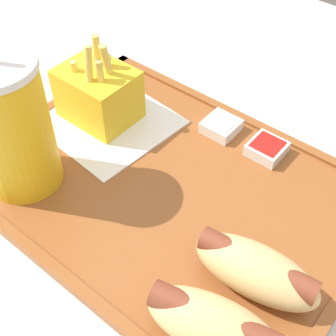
{
  "coord_description": "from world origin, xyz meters",
  "views": [
    {
      "loc": [
        -0.22,
        0.3,
        1.17
      ],
      "look_at": [
        0.0,
        0.03,
        0.81
      ],
      "focal_mm": 50.0,
      "sensor_mm": 36.0,
      "label": 1
    }
  ],
  "objects_px": {
    "sauce_cup_mayo": "(221,126)",
    "sauce_cup_ketchup": "(267,148)",
    "fries_carton": "(98,94)",
    "soda_cup": "(11,126)",
    "hot_dog_near": "(256,270)",
    "hot_dog_far": "(213,325)"
  },
  "relations": [
    {
      "from": "hot_dog_far",
      "to": "sauce_cup_ketchup",
      "type": "bearing_deg",
      "value": -70.22
    },
    {
      "from": "sauce_cup_ketchup",
      "to": "sauce_cup_mayo",
      "type": "bearing_deg",
      "value": 0.7
    },
    {
      "from": "soda_cup",
      "to": "sauce_cup_ketchup",
      "type": "relative_size",
      "value": 4.65
    },
    {
      "from": "soda_cup",
      "to": "sauce_cup_mayo",
      "type": "xyz_separation_m",
      "value": [
        -0.13,
        -0.21,
        -0.07
      ]
    },
    {
      "from": "soda_cup",
      "to": "hot_dog_far",
      "type": "relative_size",
      "value": 1.47
    },
    {
      "from": "hot_dog_near",
      "to": "sauce_cup_mayo",
      "type": "xyz_separation_m",
      "value": [
        0.15,
        -0.16,
        -0.02
      ]
    },
    {
      "from": "sauce_cup_mayo",
      "to": "fries_carton",
      "type": "bearing_deg",
      "value": 28.76
    },
    {
      "from": "fries_carton",
      "to": "hot_dog_near",
      "type": "bearing_deg",
      "value": 163.33
    },
    {
      "from": "soda_cup",
      "to": "hot_dog_near",
      "type": "relative_size",
      "value": 1.5
    },
    {
      "from": "hot_dog_near",
      "to": "fries_carton",
      "type": "bearing_deg",
      "value": -16.67
    },
    {
      "from": "hot_dog_near",
      "to": "fries_carton",
      "type": "relative_size",
      "value": 1.12
    },
    {
      "from": "soda_cup",
      "to": "sauce_cup_ketchup",
      "type": "xyz_separation_m",
      "value": [
        -0.19,
        -0.21,
        -0.07
      ]
    },
    {
      "from": "fries_carton",
      "to": "sauce_cup_mayo",
      "type": "bearing_deg",
      "value": -151.24
    },
    {
      "from": "sauce_cup_mayo",
      "to": "sauce_cup_ketchup",
      "type": "xyz_separation_m",
      "value": [
        -0.07,
        -0.0,
        0.0
      ]
    },
    {
      "from": "hot_dog_near",
      "to": "fries_carton",
      "type": "xyz_separation_m",
      "value": [
        0.29,
        -0.09,
        0.01
      ]
    },
    {
      "from": "hot_dog_far",
      "to": "hot_dog_near",
      "type": "relative_size",
      "value": 1.02
    },
    {
      "from": "sauce_cup_mayo",
      "to": "sauce_cup_ketchup",
      "type": "bearing_deg",
      "value": -179.3
    },
    {
      "from": "soda_cup",
      "to": "sauce_cup_ketchup",
      "type": "height_order",
      "value": "soda_cup"
    },
    {
      "from": "hot_dog_far",
      "to": "sauce_cup_mayo",
      "type": "xyz_separation_m",
      "value": [
        0.15,
        -0.23,
        -0.02
      ]
    },
    {
      "from": "hot_dog_far",
      "to": "hot_dog_near",
      "type": "distance_m",
      "value": 0.07
    },
    {
      "from": "sauce_cup_ketchup",
      "to": "fries_carton",
      "type": "bearing_deg",
      "value": 20.57
    },
    {
      "from": "soda_cup",
      "to": "hot_dog_near",
      "type": "distance_m",
      "value": 0.28
    }
  ]
}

